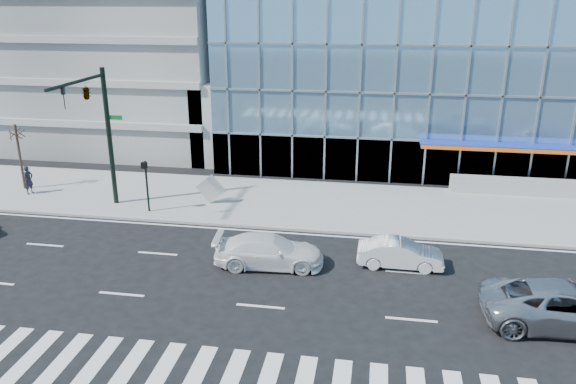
% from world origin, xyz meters
% --- Properties ---
extents(ground, '(160.00, 160.00, 0.00)m').
position_xyz_m(ground, '(0.00, 0.00, 0.00)').
color(ground, black).
rests_on(ground, ground).
extents(sidewalk, '(120.00, 8.00, 0.15)m').
position_xyz_m(sidewalk, '(0.00, 8.00, 0.07)').
color(sidewalk, gray).
rests_on(sidewalk, ground).
extents(theatre_building, '(42.00, 26.00, 15.00)m').
position_xyz_m(theatre_building, '(14.00, 26.00, 7.50)').
color(theatre_building, '#79A8C9').
rests_on(theatre_building, ground).
extents(parking_garage, '(24.00, 24.00, 20.00)m').
position_xyz_m(parking_garage, '(-20.00, 26.00, 10.00)').
color(parking_garage, gray).
rests_on(parking_garage, ground).
extents(ramp_block, '(6.00, 8.00, 6.00)m').
position_xyz_m(ramp_block, '(-6.00, 18.00, 3.00)').
color(ramp_block, gray).
rests_on(ramp_block, ground).
extents(traffic_signal, '(1.14, 5.74, 8.00)m').
position_xyz_m(traffic_signal, '(-11.00, 4.57, 6.16)').
color(traffic_signal, black).
rests_on(traffic_signal, sidewalk).
extents(ped_signal_post, '(0.30, 0.33, 3.00)m').
position_xyz_m(ped_signal_post, '(-8.50, 4.94, 2.14)').
color(ped_signal_post, black).
rests_on(ped_signal_post, sidewalk).
extents(street_tree_near, '(1.10, 1.10, 4.23)m').
position_xyz_m(street_tree_near, '(-18.00, 7.50, 3.78)').
color(street_tree_near, '#332319').
rests_on(street_tree_near, sidewalk).
extents(silver_suv, '(6.18, 3.02, 1.69)m').
position_xyz_m(silver_suv, '(11.63, -3.45, 0.85)').
color(silver_suv, '#AFAEB3').
rests_on(silver_suv, ground).
extents(white_suv, '(5.23, 2.53, 1.47)m').
position_xyz_m(white_suv, '(-0.37, -0.35, 0.73)').
color(white_suv, white).
rests_on(white_suv, ground).
extents(white_sedan, '(3.94, 1.40, 1.30)m').
position_xyz_m(white_sedan, '(5.63, 0.56, 0.65)').
color(white_sedan, silver).
rests_on(white_sedan, ground).
extents(pedestrian, '(0.55, 0.72, 1.78)m').
position_xyz_m(pedestrian, '(-17.06, 6.66, 1.04)').
color(pedestrian, black).
rests_on(pedestrian, sidewalk).
extents(tilted_panel, '(1.83, 0.19, 1.83)m').
position_xyz_m(tilted_panel, '(-5.32, 6.80, 1.06)').
color(tilted_panel, '#A9A9A9').
rests_on(tilted_panel, sidewalk).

